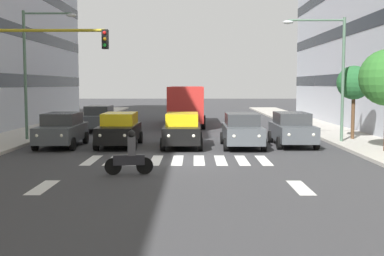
{
  "coord_description": "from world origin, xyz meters",
  "views": [
    {
      "loc": [
        -0.7,
        20.63,
        3.17
      ],
      "look_at": [
        -0.59,
        -3.16,
        1.08
      ],
      "focal_mm": 46.65,
      "sensor_mm": 36.0,
      "label": 1
    }
  ],
  "objects_px": {
    "car_1": "(242,130)",
    "car_3": "(119,129)",
    "car_0": "(292,129)",
    "motorcycle_with_rider": "(130,156)",
    "street_lamp_left": "(332,64)",
    "street_lamp_right": "(34,61)",
    "bus_behind_traffic": "(186,101)",
    "street_tree_1": "(354,83)",
    "car_4": "(62,129)",
    "car_2": "(182,130)",
    "car_row2_0": "(99,118)",
    "traffic_light_gantry": "(24,70)"
  },
  "relations": [
    {
      "from": "bus_behind_traffic",
      "to": "street_lamp_left",
      "type": "distance_m",
      "value": 14.75
    },
    {
      "from": "street_lamp_right",
      "to": "street_tree_1",
      "type": "distance_m",
      "value": 17.6
    },
    {
      "from": "traffic_light_gantry",
      "to": "street_lamp_left",
      "type": "bearing_deg",
      "value": -155.33
    },
    {
      "from": "bus_behind_traffic",
      "to": "street_tree_1",
      "type": "xyz_separation_m",
      "value": [
        -9.41,
        11.08,
        1.38
      ]
    },
    {
      "from": "car_0",
      "to": "street_lamp_left",
      "type": "relative_size",
      "value": 0.68
    },
    {
      "from": "traffic_light_gantry",
      "to": "street_lamp_left",
      "type": "relative_size",
      "value": 0.85
    },
    {
      "from": "car_3",
      "to": "street_lamp_right",
      "type": "bearing_deg",
      "value": -22.69
    },
    {
      "from": "traffic_light_gantry",
      "to": "car_2",
      "type": "bearing_deg",
      "value": -140.57
    },
    {
      "from": "car_1",
      "to": "car_3",
      "type": "bearing_deg",
      "value": -2.65
    },
    {
      "from": "car_2",
      "to": "car_row2_0",
      "type": "relative_size",
      "value": 1.0
    },
    {
      "from": "street_lamp_left",
      "to": "car_row2_0",
      "type": "bearing_deg",
      "value": -28.03
    },
    {
      "from": "street_tree_1",
      "to": "motorcycle_with_rider",
      "type": "bearing_deg",
      "value": 42.8
    },
    {
      "from": "car_1",
      "to": "car_3",
      "type": "distance_m",
      "value": 6.22
    },
    {
      "from": "motorcycle_with_rider",
      "to": "street_lamp_right",
      "type": "distance_m",
      "value": 12.48
    },
    {
      "from": "car_row2_0",
      "to": "bus_behind_traffic",
      "type": "height_order",
      "value": "bus_behind_traffic"
    },
    {
      "from": "traffic_light_gantry",
      "to": "street_tree_1",
      "type": "distance_m",
      "value": 17.39
    },
    {
      "from": "car_0",
      "to": "car_1",
      "type": "relative_size",
      "value": 1.0
    },
    {
      "from": "street_tree_1",
      "to": "car_row2_0",
      "type": "bearing_deg",
      "value": -21.86
    },
    {
      "from": "car_4",
      "to": "motorcycle_with_rider",
      "type": "bearing_deg",
      "value": 119.73
    },
    {
      "from": "street_lamp_left",
      "to": "car_3",
      "type": "bearing_deg",
      "value": 6.09
    },
    {
      "from": "car_3",
      "to": "car_4",
      "type": "distance_m",
      "value": 2.92
    },
    {
      "from": "bus_behind_traffic",
      "to": "car_row2_0",
      "type": "bearing_deg",
      "value": 40.0
    },
    {
      "from": "car_4",
      "to": "car_0",
      "type": "bearing_deg",
      "value": -177.91
    },
    {
      "from": "car_0",
      "to": "street_tree_1",
      "type": "relative_size",
      "value": 1.1
    },
    {
      "from": "street_lamp_left",
      "to": "street_lamp_right",
      "type": "relative_size",
      "value": 0.93
    },
    {
      "from": "car_3",
      "to": "car_row2_0",
      "type": "bearing_deg",
      "value": -72.5
    },
    {
      "from": "car_0",
      "to": "motorcycle_with_rider",
      "type": "distance_m",
      "value": 11.03
    },
    {
      "from": "car_2",
      "to": "car_4",
      "type": "distance_m",
      "value": 6.13
    },
    {
      "from": "street_lamp_left",
      "to": "street_tree_1",
      "type": "relative_size",
      "value": 1.61
    },
    {
      "from": "car_2",
      "to": "bus_behind_traffic",
      "type": "relative_size",
      "value": 0.42
    },
    {
      "from": "bus_behind_traffic",
      "to": "street_lamp_left",
      "type": "xyz_separation_m",
      "value": [
        -7.86,
        12.26,
        2.36
      ]
    },
    {
      "from": "car_3",
      "to": "street_lamp_right",
      "type": "height_order",
      "value": "street_lamp_right"
    },
    {
      "from": "car_3",
      "to": "bus_behind_traffic",
      "type": "height_order",
      "value": "bus_behind_traffic"
    },
    {
      "from": "car_3",
      "to": "street_lamp_left",
      "type": "relative_size",
      "value": 0.68
    },
    {
      "from": "car_3",
      "to": "car_0",
      "type": "bearing_deg",
      "value": -177.7
    },
    {
      "from": "car_0",
      "to": "car_1",
      "type": "bearing_deg",
      "value": 13.72
    },
    {
      "from": "car_1",
      "to": "street_lamp_left",
      "type": "xyz_separation_m",
      "value": [
        -4.85,
        -1.47,
        3.33
      ]
    },
    {
      "from": "car_0",
      "to": "car_4",
      "type": "xyz_separation_m",
      "value": [
        11.78,
        0.43,
        0.0
      ]
    },
    {
      "from": "car_0",
      "to": "car_1",
      "type": "distance_m",
      "value": 2.72
    },
    {
      "from": "car_3",
      "to": "street_lamp_left",
      "type": "distance_m",
      "value": 11.62
    },
    {
      "from": "car_4",
      "to": "car_1",
      "type": "bearing_deg",
      "value": 178.65
    },
    {
      "from": "car_1",
      "to": "car_4",
      "type": "relative_size",
      "value": 1.0
    },
    {
      "from": "car_3",
      "to": "bus_behind_traffic",
      "type": "xyz_separation_m",
      "value": [
        -3.21,
        -13.44,
        0.97
      ]
    },
    {
      "from": "street_lamp_left",
      "to": "bus_behind_traffic",
      "type": "bearing_deg",
      "value": -57.34
    },
    {
      "from": "car_1",
      "to": "street_tree_1",
      "type": "xyz_separation_m",
      "value": [
        -6.4,
        -2.65,
        2.35
      ]
    },
    {
      "from": "street_lamp_right",
      "to": "bus_behind_traffic",
      "type": "bearing_deg",
      "value": -125.63
    },
    {
      "from": "car_4",
      "to": "car_row2_0",
      "type": "bearing_deg",
      "value": -91.61
    },
    {
      "from": "car_4",
      "to": "street_lamp_left",
      "type": "distance_m",
      "value": 14.43
    },
    {
      "from": "street_lamp_left",
      "to": "street_lamp_right",
      "type": "distance_m",
      "value": 16.03
    },
    {
      "from": "bus_behind_traffic",
      "to": "street_tree_1",
      "type": "bearing_deg",
      "value": 130.35
    }
  ]
}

